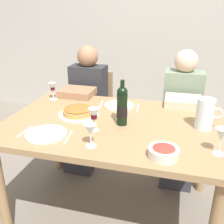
{
  "coord_description": "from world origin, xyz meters",
  "views": [
    {
      "loc": [
        0.41,
        -1.59,
        1.5
      ],
      "look_at": [
        -0.01,
        -0.03,
        0.84
      ],
      "focal_mm": 41.85,
      "sensor_mm": 36.0,
      "label": 1
    }
  ],
  "objects_px": {
    "wine_bottle": "(122,106)",
    "wine_glass_left_diner": "(90,131)",
    "chair_right": "(180,116)",
    "diner_right": "(181,114)",
    "dining_table": "(114,134)",
    "wine_glass_right_diner": "(53,87)",
    "water_pitcher": "(205,116)",
    "salad_bowl": "(164,152)",
    "diner_left": "(85,105)",
    "dinner_plate_left_setting": "(119,105)",
    "wine_glass_spare": "(221,136)",
    "chair_left": "(94,108)",
    "wine_glass_centre": "(94,115)",
    "baked_tart": "(78,111)",
    "dinner_plate_right_setting": "(46,134)"
  },
  "relations": [
    {
      "from": "wine_bottle",
      "to": "dinner_plate_right_setting",
      "type": "distance_m",
      "value": 0.52
    },
    {
      "from": "wine_bottle",
      "to": "water_pitcher",
      "type": "height_order",
      "value": "wine_bottle"
    },
    {
      "from": "wine_glass_centre",
      "to": "wine_glass_spare",
      "type": "xyz_separation_m",
      "value": [
        0.74,
        -0.1,
        0.0
      ]
    },
    {
      "from": "wine_glass_left_diner",
      "to": "chair_left",
      "type": "bearing_deg",
      "value": 108.34
    },
    {
      "from": "wine_bottle",
      "to": "wine_glass_left_diner",
      "type": "height_order",
      "value": "wine_bottle"
    },
    {
      "from": "dining_table",
      "to": "wine_glass_right_diner",
      "type": "xyz_separation_m",
      "value": [
        -0.62,
        0.32,
        0.2
      ]
    },
    {
      "from": "dining_table",
      "to": "salad_bowl",
      "type": "relative_size",
      "value": 9.17
    },
    {
      "from": "water_pitcher",
      "to": "dinner_plate_right_setting",
      "type": "distance_m",
      "value": 1.01
    },
    {
      "from": "water_pitcher",
      "to": "chair_right",
      "type": "height_order",
      "value": "water_pitcher"
    },
    {
      "from": "chair_right",
      "to": "diner_right",
      "type": "height_order",
      "value": "diner_right"
    },
    {
      "from": "dining_table",
      "to": "wine_glass_left_diner",
      "type": "height_order",
      "value": "wine_glass_left_diner"
    },
    {
      "from": "wine_glass_spare",
      "to": "chair_right",
      "type": "height_order",
      "value": "wine_glass_spare"
    },
    {
      "from": "wine_glass_spare",
      "to": "wine_glass_centre",
      "type": "bearing_deg",
      "value": 171.95
    },
    {
      "from": "wine_glass_right_diner",
      "to": "wine_glass_left_diner",
      "type": "bearing_deg",
      "value": -49.78
    },
    {
      "from": "wine_bottle",
      "to": "wine_glass_right_diner",
      "type": "relative_size",
      "value": 2.1
    },
    {
      "from": "wine_glass_centre",
      "to": "dinner_plate_left_setting",
      "type": "relative_size",
      "value": 0.64
    },
    {
      "from": "dinner_plate_right_setting",
      "to": "wine_glass_centre",
      "type": "bearing_deg",
      "value": 27.59
    },
    {
      "from": "salad_bowl",
      "to": "wine_glass_spare",
      "type": "bearing_deg",
      "value": 20.76
    },
    {
      "from": "wine_glass_left_diner",
      "to": "diner_left",
      "type": "height_order",
      "value": "diner_left"
    },
    {
      "from": "diner_right",
      "to": "wine_glass_left_diner",
      "type": "bearing_deg",
      "value": 62.24
    },
    {
      "from": "water_pitcher",
      "to": "diner_left",
      "type": "xyz_separation_m",
      "value": [
        -1.04,
        0.57,
        -0.23
      ]
    },
    {
      "from": "dinner_plate_left_setting",
      "to": "diner_right",
      "type": "xyz_separation_m",
      "value": [
        0.49,
        0.33,
        -0.15
      ]
    },
    {
      "from": "salad_bowl",
      "to": "wine_glass_spare",
      "type": "relative_size",
      "value": 1.08
    },
    {
      "from": "wine_bottle",
      "to": "diner_right",
      "type": "height_order",
      "value": "diner_right"
    },
    {
      "from": "chair_left",
      "to": "chair_right",
      "type": "relative_size",
      "value": 1.0
    },
    {
      "from": "wine_bottle",
      "to": "wine_glass_left_diner",
      "type": "relative_size",
      "value": 2.25
    },
    {
      "from": "wine_glass_centre",
      "to": "diner_right",
      "type": "relative_size",
      "value": 0.13
    },
    {
      "from": "wine_bottle",
      "to": "wine_glass_right_diner",
      "type": "height_order",
      "value": "wine_bottle"
    },
    {
      "from": "diner_left",
      "to": "water_pitcher",
      "type": "bearing_deg",
      "value": 152.3
    },
    {
      "from": "water_pitcher",
      "to": "chair_left",
      "type": "height_order",
      "value": "water_pitcher"
    },
    {
      "from": "dinner_plate_left_setting",
      "to": "wine_glass_centre",
      "type": "bearing_deg",
      "value": -96.79
    },
    {
      "from": "water_pitcher",
      "to": "wine_glass_spare",
      "type": "height_order",
      "value": "water_pitcher"
    },
    {
      "from": "water_pitcher",
      "to": "salad_bowl",
      "type": "xyz_separation_m",
      "value": [
        -0.22,
        -0.42,
        -0.06
      ]
    },
    {
      "from": "salad_bowl",
      "to": "chair_left",
      "type": "xyz_separation_m",
      "value": [
        -0.81,
        1.23,
        -0.3
      ]
    },
    {
      "from": "dining_table",
      "to": "chair_right",
      "type": "height_order",
      "value": "chair_right"
    },
    {
      "from": "wine_glass_centre",
      "to": "chair_right",
      "type": "height_order",
      "value": "wine_glass_centre"
    },
    {
      "from": "baked_tart",
      "to": "dinner_plate_left_setting",
      "type": "height_order",
      "value": "baked_tart"
    },
    {
      "from": "baked_tart",
      "to": "chair_left",
      "type": "bearing_deg",
      "value": 101.6
    },
    {
      "from": "wine_glass_right_diner",
      "to": "wine_glass_centre",
      "type": "height_order",
      "value": "wine_glass_centre"
    },
    {
      "from": "wine_glass_spare",
      "to": "dinner_plate_left_setting",
      "type": "height_order",
      "value": "wine_glass_spare"
    },
    {
      "from": "dining_table",
      "to": "dinner_plate_left_setting",
      "type": "distance_m",
      "value": 0.32
    },
    {
      "from": "baked_tart",
      "to": "wine_glass_left_diner",
      "type": "distance_m",
      "value": 0.48
    },
    {
      "from": "diner_left",
      "to": "wine_glass_spare",
      "type": "bearing_deg",
      "value": 142.26
    },
    {
      "from": "chair_left",
      "to": "salad_bowl",
      "type": "bearing_deg",
      "value": 124.57
    },
    {
      "from": "wine_glass_centre",
      "to": "dinner_plate_left_setting",
      "type": "height_order",
      "value": "wine_glass_centre"
    },
    {
      "from": "wine_glass_right_diner",
      "to": "diner_right",
      "type": "bearing_deg",
      "value": 16.22
    },
    {
      "from": "chair_right",
      "to": "wine_glass_right_diner",
      "type": "bearing_deg",
      "value": 25.99
    },
    {
      "from": "water_pitcher",
      "to": "chair_right",
      "type": "distance_m",
      "value": 0.9
    },
    {
      "from": "wine_bottle",
      "to": "chair_left",
      "type": "relative_size",
      "value": 0.35
    },
    {
      "from": "dinner_plate_left_setting",
      "to": "diner_left",
      "type": "bearing_deg",
      "value": 142.1
    }
  ]
}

